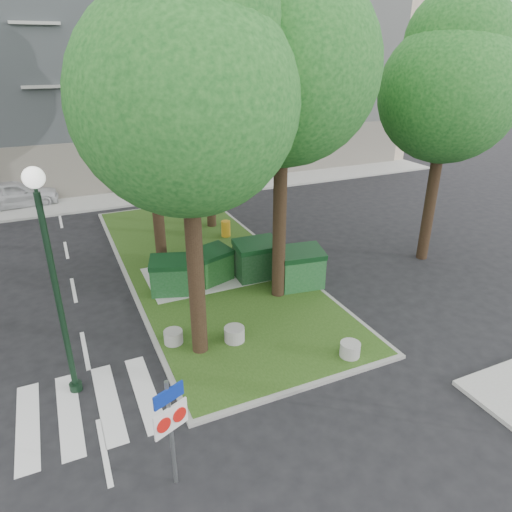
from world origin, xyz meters
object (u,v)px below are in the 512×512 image
bollard_right (350,349)px  tree_median_near_right (285,47)px  tree_median_far (206,40)px  litter_bin (226,229)px  tree_median_mid (148,80)px  tree_median_near_left (187,79)px  traffic_sign_pole (170,420)px  dumpster_b (212,265)px  bollard_left (173,337)px  dumpster_a (171,276)px  street_lamp (51,261)px  car_silver (203,182)px  dumpster_d (300,268)px  car_white (13,194)px  dumpster_c (257,260)px  bollard_mid (234,334)px  tree_street_right (451,79)px

bollard_right → tree_median_near_right: bearing=91.6°
tree_median_far → litter_bin: (0.03, -1.67, -7.84)m
tree_median_near_right → tree_median_mid: 5.50m
tree_median_near_left → traffic_sign_pole: tree_median_near_left is taller
dumpster_b → bollard_left: (-2.38, -3.29, -0.42)m
dumpster_a → street_lamp: size_ratio=0.29×
dumpster_a → car_silver: 12.57m
dumpster_d → bollard_left: dumpster_d is taller
dumpster_d → car_white: 17.62m
dumpster_d → street_lamp: street_lamp is taller
dumpster_c → bollard_mid: dumpster_c is taller
tree_median_near_right → bollard_right: size_ratio=20.21×
tree_street_right → traffic_sign_pole: tree_street_right is taller
tree_median_mid → dumpster_a: tree_median_mid is taller
street_lamp → traffic_sign_pole: size_ratio=2.28×
bollard_left → car_white: car_white is taller
tree_median_far → dumpster_d: (0.71, -7.33, -7.49)m
dumpster_a → bollard_mid: (0.88, -3.67, -0.42)m
litter_bin → tree_median_near_right: bearing=-92.3°
dumpster_d → bollard_left: size_ratio=3.14×
dumpster_b → litter_bin: dumpster_b is taller
litter_bin → street_lamp: size_ratio=0.13×
litter_bin → car_white: size_ratio=0.16×
tree_median_near_right → tree_median_far: 7.51m
dumpster_c → bollard_right: bearing=-84.3°
tree_median_mid → traffic_sign_pole: size_ratio=3.98×
tree_median_mid → street_lamp: (-3.96, -6.74, -3.37)m
dumpster_c → dumpster_b: bearing=168.2°
tree_median_mid → dumpster_d: tree_median_mid is taller
tree_median_far → traffic_sign_pole: 16.04m
dumpster_c → street_lamp: size_ratio=0.28×
street_lamp → car_white: bearing=95.8°
bollard_right → car_silver: 17.28m
dumpster_d → bollard_right: (-0.80, -4.22, -0.50)m
dumpster_d → traffic_sign_pole: bearing=-127.5°
car_silver → tree_median_near_left: bearing=161.3°
bollard_mid → car_silver: size_ratio=0.14×
bollard_mid → litter_bin: litter_bin is taller
dumpster_a → car_silver: bearing=84.9°
dumpster_b → traffic_sign_pole: size_ratio=0.65×
bollard_left → litter_bin: 8.49m
bollard_right → car_silver: car_silver is taller
tree_median_near_left → car_white: tree_median_near_left is taller
tree_median_far → dumpster_a: size_ratio=7.21×
tree_median_near_right → car_silver: tree_median_near_right is taller
tree_street_right → dumpster_c: 9.53m
tree_median_mid → car_white: bearing=118.6°
bollard_left → car_white: size_ratio=0.12×
tree_median_far → tree_median_mid: bearing=-136.8°
tree_median_near_left → tree_street_right: bearing=13.4°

